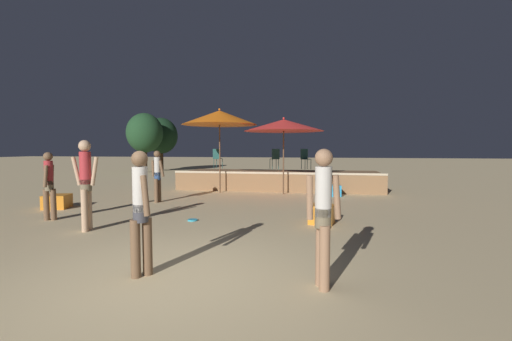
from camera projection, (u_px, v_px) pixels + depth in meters
name	position (u px, v px, depth m)	size (l,w,h in m)	color
ground_plane	(166.00, 280.00, 4.47)	(120.00, 120.00, 0.00)	#D1B784
wooden_deck	(280.00, 180.00, 14.72)	(8.34, 2.82, 0.80)	olive
patio_umbrella_0	(220.00, 118.00, 13.16)	(2.90, 2.90, 3.26)	brown
patio_umbrella_1	(284.00, 125.00, 12.69)	(2.97, 2.97, 2.88)	brown
cube_seat_0	(57.00, 201.00, 9.84)	(0.78, 0.78, 0.39)	orange
cube_seat_1	(333.00, 191.00, 12.33)	(0.58, 0.58, 0.40)	#2D9EDB
cube_seat_2	(322.00, 214.00, 7.85)	(0.62, 0.62, 0.43)	orange
person_0	(157.00, 175.00, 10.89)	(0.47, 0.29, 1.65)	brown
person_1	(141.00, 209.00, 4.56)	(0.42, 0.36, 1.69)	brown
person_2	(86.00, 180.00, 7.10)	(0.57, 0.31, 1.89)	tan
person_3	(49.00, 184.00, 8.16)	(0.28, 0.49, 1.63)	brown
person_4	(323.00, 213.00, 4.17)	(0.44, 0.29, 1.72)	#997051
bistro_chair_0	(217.00, 157.00, 15.67)	(0.40, 0.41, 0.90)	#1E4C47
bistro_chair_1	(305.00, 157.00, 15.10)	(0.47, 0.47, 0.90)	#1E4C47
bistro_chair_2	(275.00, 157.00, 15.25)	(0.46, 0.46, 0.90)	#1E4C47
frisbee_disc	(193.00, 220.00, 8.14)	(0.24, 0.24, 0.03)	#33B2D8
background_tree_0	(145.00, 133.00, 24.52)	(2.56, 2.56, 4.24)	#3D2B1C
background_tree_1	(161.00, 136.00, 27.20)	(2.58, 2.58, 4.15)	#3D2B1C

